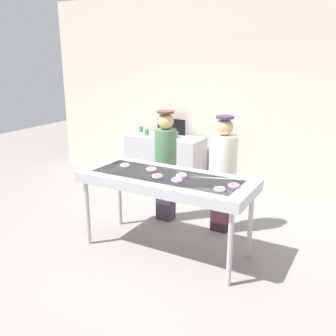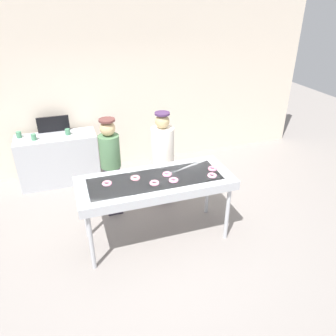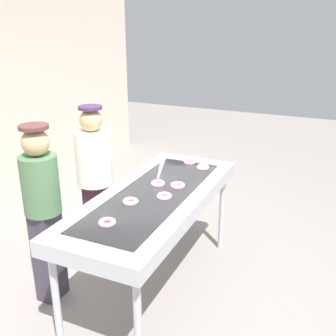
% 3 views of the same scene
% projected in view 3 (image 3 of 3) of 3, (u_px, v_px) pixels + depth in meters
% --- Properties ---
extents(ground_plane, '(16.00, 16.00, 0.00)m').
position_uv_depth(ground_plane, '(155.00, 289.00, 3.77)').
color(ground_plane, gray).
extents(fryer_conveyor, '(2.11, 0.84, 0.98)m').
position_uv_depth(fryer_conveyor, '(154.00, 201.00, 3.46)').
color(fryer_conveyor, '#B7BABF').
rests_on(fryer_conveyor, ground).
extents(strawberry_donut_0, '(0.17, 0.17, 0.04)m').
position_uv_depth(strawberry_donut_0, '(164.00, 196.00, 3.34)').
color(strawberry_donut_0, pink).
rests_on(strawberry_donut_0, fryer_conveyor).
extents(strawberry_donut_1, '(0.14, 0.14, 0.04)m').
position_uv_depth(strawberry_donut_1, '(190.00, 162.00, 4.15)').
color(strawberry_donut_1, pink).
rests_on(strawberry_donut_1, fryer_conveyor).
extents(strawberry_donut_2, '(0.18, 0.18, 0.04)m').
position_uv_depth(strawberry_donut_2, '(158.00, 183.00, 3.60)').
color(strawberry_donut_2, pink).
rests_on(strawberry_donut_2, fryer_conveyor).
extents(strawberry_donut_3, '(0.16, 0.16, 0.04)m').
position_uv_depth(strawberry_donut_3, '(203.00, 167.00, 4.00)').
color(strawberry_donut_3, pink).
rests_on(strawberry_donut_3, fryer_conveyor).
extents(strawberry_donut_4, '(0.18, 0.18, 0.04)m').
position_uv_depth(strawberry_donut_4, '(131.00, 201.00, 3.24)').
color(strawberry_donut_4, pink).
rests_on(strawberry_donut_4, fryer_conveyor).
extents(strawberry_donut_5, '(0.18, 0.18, 0.04)m').
position_uv_depth(strawberry_donut_5, '(107.00, 222.00, 2.90)').
color(strawberry_donut_5, pink).
rests_on(strawberry_donut_5, fryer_conveyor).
extents(strawberry_donut_6, '(0.18, 0.18, 0.04)m').
position_uv_depth(strawberry_donut_6, '(178.00, 185.00, 3.56)').
color(strawberry_donut_6, pink).
rests_on(strawberry_donut_6, fryer_conveyor).
extents(worker_baker, '(0.31, 0.31, 1.61)m').
position_uv_depth(worker_baker, '(43.00, 207.00, 3.37)').
color(worker_baker, '#3A3341').
rests_on(worker_baker, ground).
extents(worker_assistant, '(0.37, 0.37, 1.60)m').
position_uv_depth(worker_assistant, '(94.00, 171.00, 4.11)').
color(worker_assistant, '#3D1F2A').
rests_on(worker_assistant, ground).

